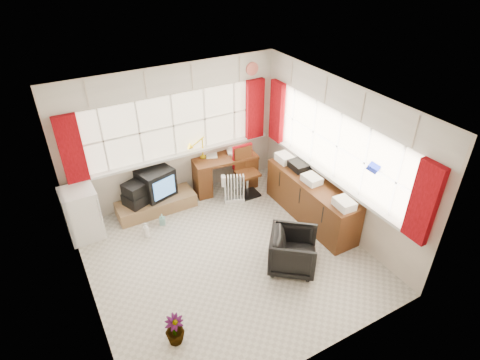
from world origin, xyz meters
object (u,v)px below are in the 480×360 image
object	(u,v)px
crt_tv	(156,182)
mini_fridge	(82,214)
desk	(224,170)
credenza	(311,199)
office_chair	(293,251)
task_chair	(245,169)
radiator	(234,191)
tv_bench	(156,204)
desk_lamp	(202,143)

from	to	relation	value
crt_tv	mini_fridge	distance (m)	1.34
mini_fridge	desk	bearing A→B (deg)	3.74
crt_tv	credenza	bearing A→B (deg)	-36.71
office_chair	desk	bearing A→B (deg)	36.27
desk	task_chair	xyz separation A→B (m)	(0.27, -0.33, 0.13)
crt_tv	mini_fridge	size ratio (longest dim) A/B	0.77
radiator	task_chair	bearing A→B (deg)	30.62
radiator	crt_tv	xyz separation A→B (m)	(-1.29, 0.57, 0.28)
office_chair	credenza	world-z (taller)	credenza
desk	task_chair	distance (m)	0.44
mini_fridge	radiator	bearing A→B (deg)	-7.67
task_chair	tv_bench	xyz separation A→B (m)	(-1.69, 0.25, -0.39)
task_chair	desk_lamp	bearing A→B (deg)	143.21
credenza	crt_tv	bearing A→B (deg)	143.29
radiator	tv_bench	distance (m)	1.43
desk	radiator	xyz separation A→B (m)	(-0.06, -0.53, -0.16)
desk	radiator	world-z (taller)	desk
desk_lamp	task_chair	bearing A→B (deg)	-36.79
tv_bench	credenza	bearing A→B (deg)	-33.70
office_chair	credenza	bearing A→B (deg)	-9.94
desk_lamp	crt_tv	xyz separation A→B (m)	(-0.99, -0.09, -0.50)
credenza	mini_fridge	size ratio (longest dim) A/B	2.24
tv_bench	crt_tv	bearing A→B (deg)	59.93
office_chair	mini_fridge	size ratio (longest dim) A/B	0.77
desk	mini_fridge	distance (m)	2.68
office_chair	crt_tv	xyz separation A→B (m)	(-1.24, 2.49, 0.20)
radiator	mini_fridge	bearing A→B (deg)	172.33
task_chair	office_chair	xyz separation A→B (m)	(-0.38, -2.12, -0.20)
desk	crt_tv	bearing A→B (deg)	178.09
tv_bench	mini_fridge	xyz separation A→B (m)	(-1.25, -0.09, 0.32)
task_chair	crt_tv	xyz separation A→B (m)	(-1.62, 0.38, -0.01)
credenza	crt_tv	distance (m)	2.76
tv_bench	crt_tv	xyz separation A→B (m)	(0.07, 0.13, 0.38)
office_chair	radiator	size ratio (longest dim) A/B	1.23
tv_bench	desk	bearing A→B (deg)	3.22
crt_tv	desk_lamp	bearing A→B (deg)	5.49
desk	task_chair	size ratio (longest dim) A/B	1.31
desk_lamp	tv_bench	xyz separation A→B (m)	(-1.06, -0.22, -0.88)
tv_bench	crt_tv	world-z (taller)	crt_tv
desk_lamp	radiator	distance (m)	1.07
office_chair	tv_bench	size ratio (longest dim) A/B	0.49
task_chair	tv_bench	distance (m)	1.75
radiator	crt_tv	size ratio (longest dim) A/B	0.81
radiator	crt_tv	distance (m)	1.44
office_chair	tv_bench	world-z (taller)	office_chair
task_chair	mini_fridge	distance (m)	2.94
office_chair	crt_tv	distance (m)	2.79
crt_tv	tv_bench	bearing A→B (deg)	-120.07
task_chair	office_chair	world-z (taller)	task_chair
desk	crt_tv	distance (m)	1.36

